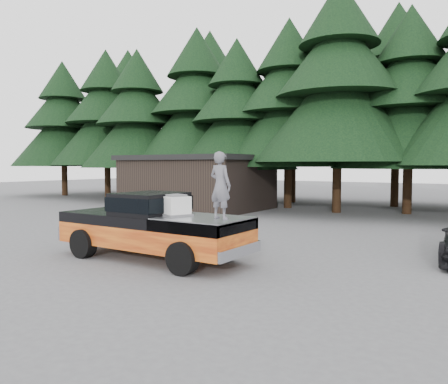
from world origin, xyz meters
The scene contains 7 objects.
ground centered at (0.00, 0.00, 0.00)m, with size 120.00×120.00×0.00m, color #4F4F51.
pickup_truck centered at (-1.34, -0.50, 0.67)m, with size 6.00×2.04×1.33m, color orange, non-canonical shape.
truck_cab centered at (-1.44, -0.50, 1.62)m, with size 1.66×1.90×0.59m, color black.
air_compressor centered at (-0.44, -0.57, 1.59)m, with size 0.75×0.62×0.51m, color silver.
man_on_bed centered at (1.01, -0.52, 2.19)m, with size 0.63×0.41×1.73m, color #57565E.
utility_building centered at (-9.00, 12.00, 1.67)m, with size 8.40×6.40×3.30m.
treeline centered at (0.42, 17.20, 7.72)m, with size 60.15×16.05×17.50m.
Camera 1 is at (7.18, -9.80, 2.72)m, focal length 35.00 mm.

